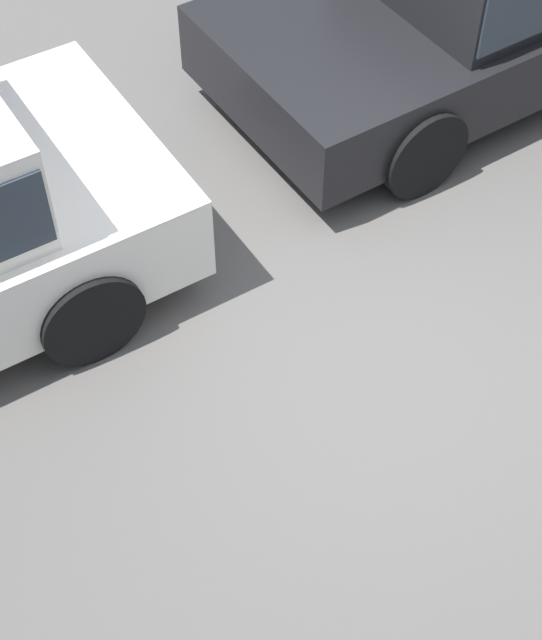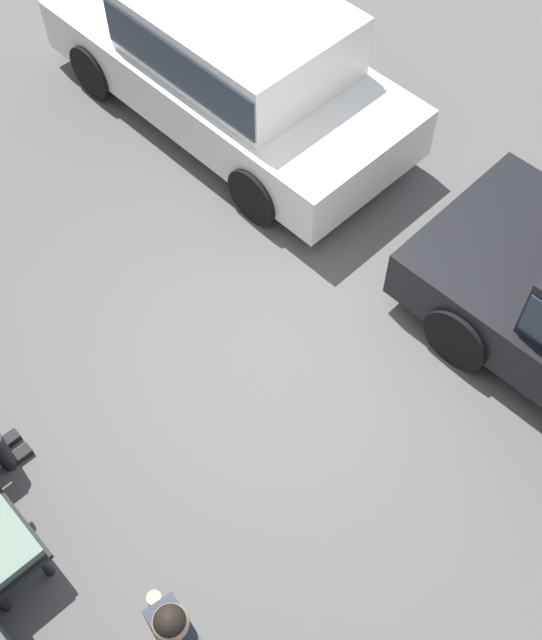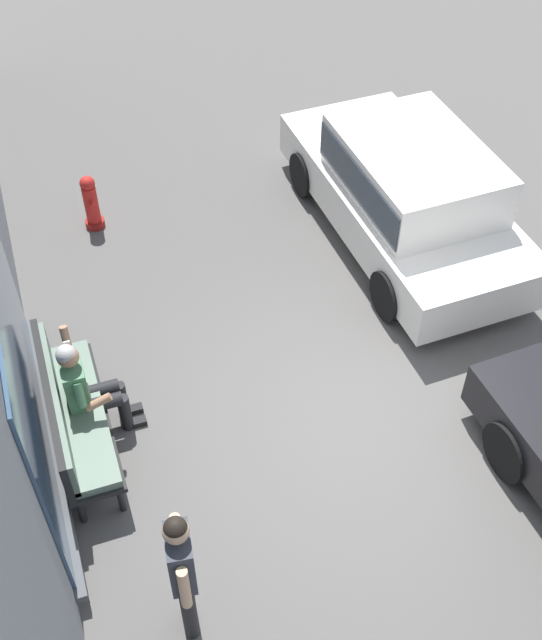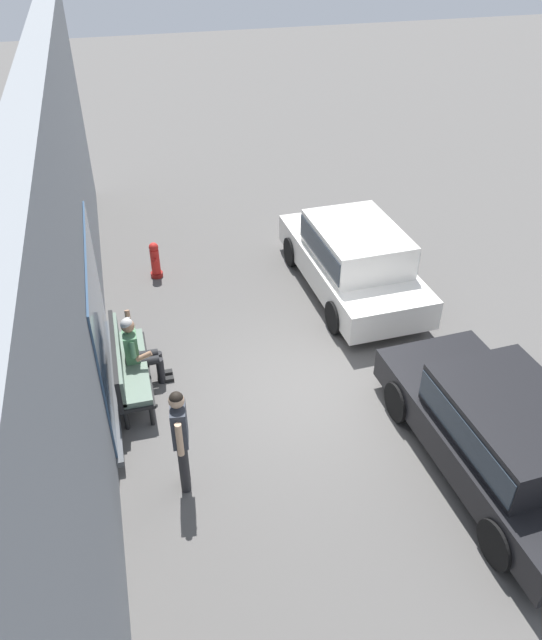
{
  "view_description": "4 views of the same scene",
  "coord_description": "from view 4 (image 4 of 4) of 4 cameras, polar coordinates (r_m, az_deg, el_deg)",
  "views": [
    {
      "loc": [
        2.29,
        2.6,
        4.56
      ],
      "look_at": [
        0.91,
        0.22,
        1.22
      ],
      "focal_mm": 55.0,
      "sensor_mm": 36.0,
      "label": 1
    },
    {
      "loc": [
        -2.7,
        2.6,
        6.17
      ],
      "look_at": [
        -0.04,
        0.16,
        0.81
      ],
      "focal_mm": 45.0,
      "sensor_mm": 36.0,
      "label": 2
    },
    {
      "loc": [
        -4.62,
        2.6,
        6.96
      ],
      "look_at": [
        0.78,
        0.73,
        1.07
      ],
      "focal_mm": 45.0,
      "sensor_mm": 36.0,
      "label": 3
    },
    {
      "loc": [
        -7.49,
        2.6,
        7.0
      ],
      "look_at": [
        0.58,
        0.49,
        1.08
      ],
      "focal_mm": 35.0,
      "sensor_mm": 36.0,
      "label": 4
    }
  ],
  "objects": [
    {
      "name": "person_on_phone",
      "position": [
        10.45,
        -12.08,
        -2.65
      ],
      "size": [
        0.73,
        0.74,
        1.33
      ],
      "color": "black",
      "rests_on": "ground_plane"
    },
    {
      "name": "fire_hydrant",
      "position": [
        13.48,
        -10.54,
        5.37
      ],
      "size": [
        0.38,
        0.26,
        0.81
      ],
      "color": "maroon",
      "rests_on": "ground_plane"
    },
    {
      "name": "parked_car_mid",
      "position": [
        12.67,
        7.55,
        5.78
      ],
      "size": [
        4.27,
        1.98,
        1.49
      ],
      "color": "white",
      "rests_on": "ground_plane"
    },
    {
      "name": "parked_car_near",
      "position": [
        9.31,
        20.58,
        -9.64
      ],
      "size": [
        4.39,
        2.03,
        1.37
      ],
      "color": "black",
      "rests_on": "ground_plane"
    },
    {
      "name": "building_facade",
      "position": [
        8.73,
        -17.85,
        3.19
      ],
      "size": [
        18.0,
        0.51,
        5.2
      ],
      "color": "gray",
      "rests_on": "ground_plane"
    },
    {
      "name": "bench",
      "position": [
        10.41,
        -13.14,
        -3.91
      ],
      "size": [
        1.97,
        0.55,
        0.99
      ],
      "color": "black",
      "rests_on": "ground_plane"
    },
    {
      "name": "pedestrian_standing",
      "position": [
        8.44,
        -8.3,
        -10.19
      ],
      "size": [
        0.55,
        0.25,
        1.73
      ],
      "color": "#232326",
      "rests_on": "ground_plane"
    },
    {
      "name": "ground_plane",
      "position": [
        10.58,
        3.36,
        -6.14
      ],
      "size": [
        60.0,
        60.0,
        0.0
      ],
      "primitive_type": "plane",
      "color": "#565451"
    }
  ]
}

